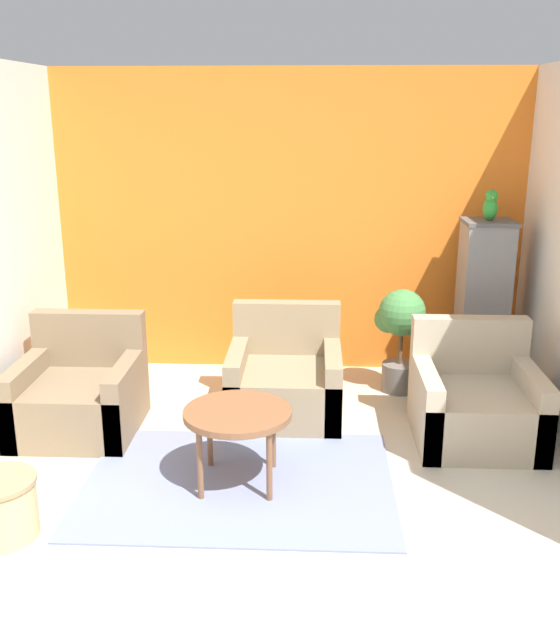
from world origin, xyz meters
name	(u,v)px	position (x,y,z in m)	size (l,w,h in m)	color
ground_plane	(265,591)	(0.00, 0.00, 0.00)	(20.00, 20.00, 0.00)	beige
wall_back_accent	(289,224)	(0.00, 3.14, 1.27)	(4.02, 0.06, 2.53)	orange
area_rug	(239,482)	(-0.23, 1.01, 0.01)	(1.88, 1.38, 0.01)	slate
coffee_table	(238,418)	(-0.23, 1.01, 0.44)	(0.65, 0.65, 0.48)	brown
armchair_left	(80,395)	(-1.43, 1.74, 0.25)	(0.82, 0.82, 0.79)	#7A664C
armchair_right	(475,404)	(1.34, 1.72, 0.25)	(0.82, 0.82, 0.79)	tan
armchair_middle	(285,381)	(0.01, 2.08, 0.25)	(0.82, 0.82, 0.79)	#8E7A5B
birdcage	(482,309)	(1.58, 2.74, 0.65)	(0.53, 0.53, 1.37)	#555559
parrot	(490,206)	(1.58, 2.74, 1.48)	(0.11, 0.20, 0.24)	green
potted_plant	(401,327)	(0.91, 2.58, 0.53)	(0.41, 0.37, 0.84)	#66605B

